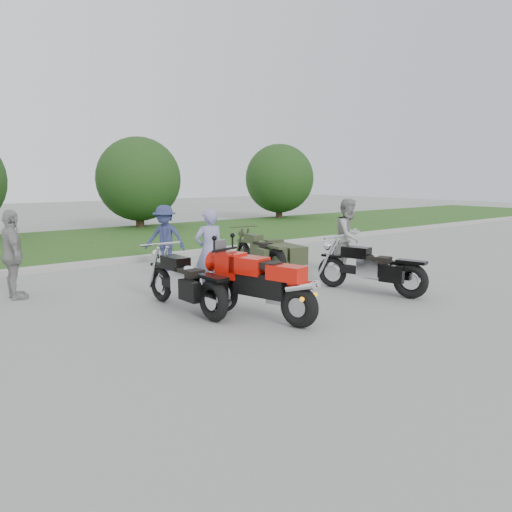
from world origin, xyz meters
TOP-DOWN VIEW (x-y plane):
  - ground at (0.00, 0.00)m, footprint 80.00×80.00m
  - curb at (0.00, 6.00)m, footprint 60.00×0.30m
  - grass_strip at (0.00, 10.15)m, footprint 60.00×8.00m
  - tree_mid_right at (4.00, 13.50)m, footprint 3.60×3.60m
  - tree_far_right at (12.00, 13.50)m, footprint 3.60×3.60m
  - sportbike_red at (-0.45, -0.51)m, footprint 0.79×2.19m
  - cruiser_left at (-1.14, 0.64)m, footprint 0.43×2.41m
  - cruiser_right at (2.51, -0.44)m, footprint 0.83×2.32m
  - cruiser_sidecar at (2.60, 2.74)m, footprint 1.29×2.28m
  - person_stripe at (-0.04, 1.69)m, footprint 0.67×0.50m
  - person_grey at (3.77, 1.37)m, footprint 0.98×0.82m
  - person_denim at (0.39, 4.37)m, footprint 1.13×1.20m
  - person_back at (-3.28, 3.50)m, footprint 0.45×1.02m

SIDE VIEW (x-z plane):
  - ground at x=0.00m, z-range 0.00..0.00m
  - grass_strip at x=0.00m, z-range 0.00..0.14m
  - curb at x=0.00m, z-range 0.00..0.15m
  - cruiser_sidecar at x=2.60m, z-range -0.03..0.85m
  - cruiser_right at x=2.51m, z-range 0.01..0.92m
  - cruiser_left at x=-1.14m, z-range 0.01..0.94m
  - sportbike_red at x=-0.45m, z-range 0.09..1.15m
  - person_denim at x=0.39m, z-range 0.00..1.63m
  - person_stripe at x=-0.04m, z-range 0.00..1.69m
  - person_back at x=-3.28m, z-range 0.00..1.71m
  - person_grey at x=3.77m, z-range 0.00..1.80m
  - tree_mid_right at x=4.00m, z-range 0.19..4.19m
  - tree_far_right at x=12.00m, z-range 0.19..4.19m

